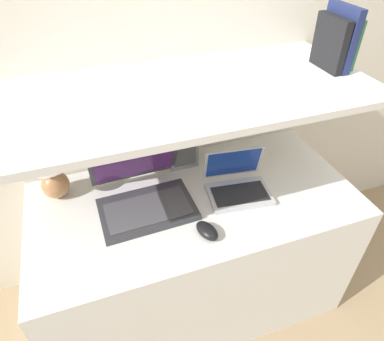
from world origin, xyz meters
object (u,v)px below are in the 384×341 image
Objects in this scene: computer_mouse at (207,231)px; router_box at (182,151)px; book_green at (345,43)px; book_navy at (339,38)px; table_lamp at (48,161)px; laptop_large at (143,193)px; laptop_small at (237,184)px; book_black at (330,43)px.

router_box is at bearing 83.72° from computer_mouse.
book_green is 0.81× the size of book_navy.
router_box is at bearing 3.07° from table_lamp.
book_navy is at bearing 1.82° from laptop_large.
book_green is (0.87, 0.03, 0.52)m from laptop_large.
router_box is at bearing 39.72° from laptop_large.
computer_mouse is (-0.22, -0.19, -0.02)m from laptop_small.
computer_mouse is 0.77× the size of router_box.
computer_mouse is 0.46m from router_box.
laptop_large is 0.31m from router_box.
laptop_large is at bearing -25.97° from table_lamp.
book_navy is 0.04m from book_black.
computer_mouse is 0.92m from book_green.
book_navy is at bearing -16.07° from router_box.
computer_mouse is at bearing -156.20° from book_navy.
computer_mouse is at bearing -154.92° from book_black.
book_black is (-0.04, 0.00, -0.02)m from book_navy.
laptop_small is 1.51× the size of book_green.
book_green is (1.21, -0.14, 0.38)m from table_lamp.
table_lamp is 0.79m from laptop_small.
book_navy is at bearing 0.00° from book_black.
laptop_small is at bearing -168.73° from book_green.
book_green is 0.95× the size of book_black.
laptop_large is at bearing 170.66° from laptop_small.
book_black reaches higher than laptop_large.
router_box is 0.76m from book_black.
laptop_small reaches higher than router_box.
computer_mouse is at bearing -53.95° from laptop_large.
book_navy is at bearing 12.21° from laptop_small.
book_navy is 1.17× the size of book_black.
book_navy reaches higher than router_box.
book_navy is (0.83, 0.03, 0.54)m from laptop_large.
book_black is (-0.07, -0.00, 0.00)m from book_green.
laptop_large is 2.48× the size of router_box.
table_lamp is at bearing 141.29° from computer_mouse.
book_navy is at bearing -6.81° from table_lamp.
computer_mouse is at bearing -138.43° from laptop_small.
laptop_large reaches higher than computer_mouse.
book_black is (0.39, 0.09, 0.53)m from laptop_small.
table_lamp is at bearing 154.03° from laptop_large.
router_box is at bearing 122.13° from laptop_small.
router_box reaches higher than computer_mouse.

